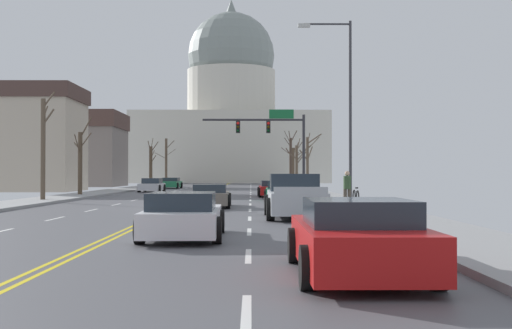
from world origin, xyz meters
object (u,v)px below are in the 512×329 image
Objects in this scene: sedan_near_04 at (183,216)px; sedan_oncoming_01 at (171,183)px; sedan_near_02 at (210,196)px; sedan_near_05 at (357,239)px; sedan_near_00 at (273,189)px; pickup_truck_near_03 at (295,198)px; sedan_near_01 at (281,191)px; signal_gantry at (274,134)px; sedan_oncoming_00 at (152,185)px; bicycle_parked at (356,197)px; pedestrian_00 at (347,187)px; street_lamp_right at (344,96)px.

sedan_oncoming_01 is (-6.93, 52.67, -0.01)m from sedan_near_04.
sedan_near_02 is 1.04× the size of sedan_near_05.
sedan_near_00 is 14.02m from sedan_near_02.
pickup_truck_near_03 is 13.37m from sedan_near_05.
sedan_near_05 is (-0.10, -28.03, 0.03)m from sedan_near_01.
signal_gantry is 1.77× the size of sedan_near_04.
sedan_near_05 is 46.99m from sedan_oncoming_00.
sedan_near_04 is 1.01× the size of sedan_oncoming_00.
sedan_near_01 reaches higher than sedan_near_04.
signal_gantry is 1.51× the size of pickup_truck_near_03.
sedan_near_05 is 0.96× the size of sedan_oncoming_01.
pickup_truck_near_03 is 34.05m from sedan_oncoming_00.
sedan_near_01 is (0.28, -6.17, 0.01)m from sedan_near_00.
signal_gantry is at bearing -32.85° from sedan_oncoming_00.
bicycle_parked is (3.28, -18.38, -4.20)m from signal_gantry.
sedan_near_04 is (-3.33, -7.56, -0.16)m from pickup_truck_near_03.
sedan_near_05 is 20.95m from bicycle_parked.
pickup_truck_near_03 is (3.59, -7.24, 0.19)m from sedan_near_02.
sedan_near_02 is 26.09m from sedan_oncoming_00.
bicycle_parked is at bearing -70.08° from sedan_oncoming_01.
bicycle_parked is at bearing -66.03° from sedan_near_01.
pedestrian_00 is at bearing -64.97° from sedan_oncoming_00.
sedan_near_01 is at bearing -87.43° from sedan_near_00.
sedan_near_02 reaches higher than bicycle_parked.
signal_gantry reaches higher than sedan_near_04.
street_lamp_right reaches higher than sedan_oncoming_00.
sedan_near_05 is at bearing -89.70° from sedan_near_00.
sedan_near_00 is at bearing 92.57° from sedan_near_01.
sedan_oncoming_00 is 2.78× the size of pedestrian_00.
street_lamp_right is 1.94× the size of sedan_near_05.
street_lamp_right reaches higher than sedan_near_00.
pickup_truck_near_03 reaches higher than bicycle_parked.
sedan_near_00 is 0.96× the size of sedan_near_01.
sedan_near_00 is at bearing 99.64° from pedestrian_00.
sedan_oncoming_01 is at bearing 99.98° from sedan_near_02.
sedan_oncoming_00 is at bearing 131.31° from sedan_near_00.
signal_gantry is 19.27m from sedan_near_02.
street_lamp_right reaches higher than bicycle_parked.
bicycle_parked is at bearing -61.31° from sedan_oncoming_00.
street_lamp_right is 1.66× the size of pickup_truck_near_03.
pickup_truck_near_03 is at bearing 90.34° from sedan_near_05.
signal_gantry is 4.95× the size of pedestrian_00.
signal_gantry is 19.14m from bicycle_parked.
pedestrian_00 is 2.77m from bicycle_parked.
sedan_near_04 is 40.61m from sedan_oncoming_00.
sedan_near_04 is 0.97× the size of sedan_oncoming_01.
pickup_truck_near_03 reaches higher than sedan_oncoming_01.
pedestrian_00 is at bearing 60.72° from pickup_truck_near_03.
signal_gantry is 0.91× the size of street_lamp_right.
sedan_near_01 is 1.03× the size of sedan_near_04.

